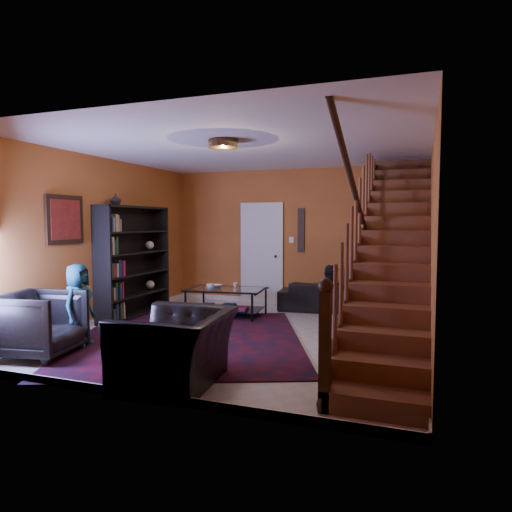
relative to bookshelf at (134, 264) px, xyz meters
The scene contains 21 objects.
floor 2.66m from the bookshelf, 14.01° to the right, with size 5.50×5.50×0.00m, color beige.
room 1.59m from the bookshelf, 34.27° to the left, with size 5.50×5.50×5.50m.
staircase 4.59m from the bookshelf, ahead, with size 0.95×5.02×3.18m.
bookshelf is the anchor object (origin of this frame).
door 2.73m from the bookshelf, 51.26° to the left, with size 0.82×0.05×2.05m, color silver.
framed_picture 1.70m from the bookshelf, 96.28° to the right, with size 0.04×0.74×0.74m, color maroon.
wall_hanging 3.38m from the bookshelf, 39.82° to the left, with size 0.14×0.03×0.90m, color black.
ceiling_fixture 3.30m from the bookshelf, 30.20° to the right, with size 0.40×0.40×0.10m, color #3F2814.
rug 2.30m from the bookshelf, 33.98° to the right, with size 3.20×3.65×0.02m, color #440C17.
sofa 3.72m from the bookshelf, 27.73° to the left, with size 1.90×0.74×0.56m, color black.
armchair_left 2.64m from the bookshelf, 82.11° to the right, with size 0.90×0.92×0.84m, color black.
armchair_right 3.83m from the bookshelf, 48.80° to the right, with size 1.19×1.04×0.77m, color black.
person_adult_a 4.16m from the bookshelf, 25.42° to the left, with size 0.43×0.29×1.19m, color black.
person_adult_b 3.75m from the bookshelf, 28.45° to the left, with size 0.65×0.51×1.34m, color black.
person_child 2.07m from the bookshelf, 77.04° to the right, with size 0.56×0.37×1.15m, color #1C5A6C.
coffee_table 1.79m from the bookshelf, 19.88° to the left, with size 1.42×0.94×0.51m.
cup_a 1.44m from the bookshelf, 15.61° to the left, with size 0.13×0.13×0.10m, color #999999.
cup_b 1.88m from the bookshelf, 24.78° to the left, with size 0.09×0.09×0.09m, color #999999.
bowl 1.54m from the bookshelf, 24.92° to the left, with size 0.21×0.21×0.05m, color #999999.
vase 1.24m from the bookshelf, 90.00° to the right, with size 0.18×0.18×0.19m, color #999999.
popcorn_bucket 2.54m from the bookshelf, 55.20° to the right, with size 0.15×0.15×0.17m, color red.
Camera 1 is at (2.49, -6.37, 1.71)m, focal length 32.00 mm.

